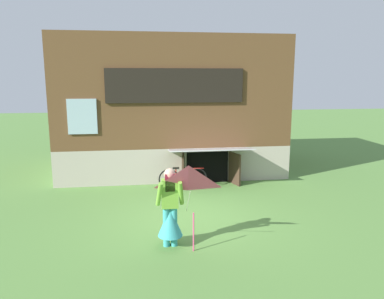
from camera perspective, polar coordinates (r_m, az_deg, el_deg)
The scene contains 5 objects.
ground_plane at distance 9.66m, azimuth -0.76°, elevation -10.17°, with size 60.00×60.00×0.00m, color #56843D.
log_house at distance 14.35m, azimuth -3.46°, elevation 6.80°, with size 7.90×5.79×4.88m.
person at distance 7.82m, azimuth -3.39°, elevation -9.85°, with size 0.61×0.53×1.68m.
kite at distance 7.09m, azimuth -0.51°, elevation -6.11°, with size 1.08×1.04×1.76m.
bicycle_red at distance 11.81m, azimuth -1.41°, elevation -4.43°, with size 1.55×0.08×0.71m.
Camera 1 is at (-1.12, -8.94, 3.49)m, focal length 34.72 mm.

